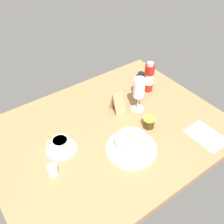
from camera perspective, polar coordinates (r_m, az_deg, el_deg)
ground_plane at (r=125.37cm, az=-0.59°, el=-4.48°), size 110.00×84.00×3.00cm
porridge_bowl at (r=113.96cm, az=4.30°, el=-7.13°), size 22.47×22.47×7.70cm
cutlery_setting at (r=129.29cm, az=19.76°, el=-4.76°), size 12.46×17.79×0.90cm
coffee_cup at (r=116.52cm, az=-11.19°, el=-7.16°), size 13.63×13.63×5.93cm
creamer_jug at (r=108.91cm, az=-12.92°, el=-12.28°), size 4.95×4.35×5.36cm
wine_glass at (r=128.73cm, az=5.96°, el=4.93°), size 6.70×6.70×18.63cm
jam_jar at (r=125.37cm, az=8.07°, el=-2.20°), size 5.78×5.78×5.66cm
sauce_bottle_red at (r=145.61cm, az=8.07°, el=7.45°), size 5.50×5.50×17.65cm
sauce_bottle_brown at (r=139.97cm, az=6.15°, el=5.53°), size 5.41×5.41×15.70cm
menu_card at (r=131.39cm, az=1.21°, el=2.28°), size 5.96×7.13×11.41cm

